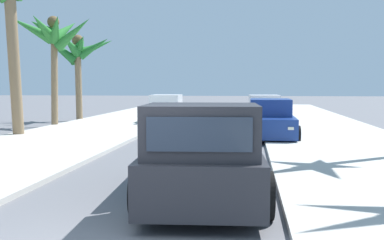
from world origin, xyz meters
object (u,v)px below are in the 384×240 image
car_left_mid (270,120)px  car_left_near (166,110)px  pickup_truck (205,154)px  palm_tree_left_fore (78,51)px  palm_tree_right_fore (53,34)px  car_right_near (264,111)px

car_left_mid → car_left_near: bearing=127.7°
pickup_truck → car_left_mid: pickup_truck is taller
palm_tree_left_fore → pickup_truck: bearing=-63.2°
car_left_near → palm_tree_left_fore: (-5.25, 1.02, 3.29)m
car_left_mid → palm_tree_right_fore: palm_tree_right_fore is taller
pickup_truck → palm_tree_left_fore: palm_tree_left_fore is taller
pickup_truck → palm_tree_right_fore: 16.74m
car_left_near → car_right_near: size_ratio=0.99×
car_left_mid → palm_tree_left_fore: size_ratio=0.86×
car_right_near → palm_tree_right_fore: (-10.34, -2.96, 3.83)m
car_right_near → palm_tree_right_fore: bearing=-164.0°
pickup_truck → car_right_near: pickup_truck is taller
palm_tree_left_fore → car_left_mid: bearing=-36.6°
car_left_mid → palm_tree_left_fore: 13.49m
pickup_truck → palm_tree_right_fore: bearing=122.4°
car_right_near → car_left_mid: (0.02, -6.93, 0.00)m
car_right_near → car_left_mid: same height
car_right_near → palm_tree_left_fore: size_ratio=0.88×
pickup_truck → car_left_mid: (1.62, 9.81, -0.10)m
pickup_truck → car_left_near: (-3.62, 16.60, -0.10)m
pickup_truck → car_left_near: size_ratio=1.24×
car_left_mid → palm_tree_left_fore: (-10.50, 7.80, 3.29)m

